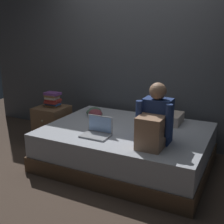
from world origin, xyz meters
name	(u,v)px	position (x,y,z in m)	size (l,w,h in m)	color
ground_plane	(101,170)	(0.00, 0.00, 0.00)	(8.00, 8.00, 0.00)	#47382D
wall_back	(140,51)	(0.00, 1.20, 1.35)	(5.60, 0.10, 2.70)	#4C4F54
bed	(126,147)	(0.20, 0.30, 0.24)	(2.00, 1.50, 0.48)	brown
nightstand	(52,125)	(-1.10, 0.48, 0.28)	(0.44, 0.46, 0.55)	brown
person_sitting	(155,122)	(0.66, -0.03, 0.73)	(0.39, 0.44, 0.66)	navy
laptop	(97,131)	(0.00, -0.08, 0.54)	(0.32, 0.23, 0.22)	#9EA0A5
pillow	(160,117)	(0.48, 0.75, 0.55)	(0.56, 0.36, 0.13)	beige
book_stack	(53,99)	(-1.08, 0.50, 0.66)	(0.23, 0.17, 0.22)	brown
clothes_pile	(95,112)	(-0.41, 0.58, 0.53)	(0.27, 0.27, 0.11)	#8E3D47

